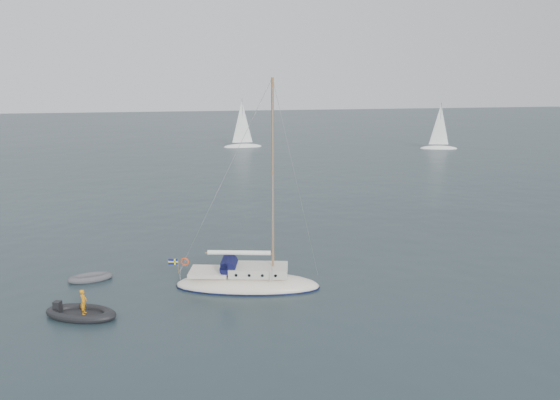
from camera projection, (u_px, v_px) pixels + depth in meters
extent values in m
plane|color=black|center=(285.00, 282.00, 31.98)|extent=(300.00, 300.00, 0.00)
ellipsoid|color=#F4E6D0|center=(248.00, 285.00, 31.13)|extent=(8.19, 2.55, 1.36)
cube|color=silver|center=(258.00, 269.00, 31.04)|extent=(3.27, 1.73, 0.50)
cube|color=#F4E6D0|center=(209.00, 275.00, 30.55)|extent=(2.18, 1.73, 0.23)
cylinder|color=#0F1038|center=(229.00, 267.00, 30.67)|extent=(0.87, 1.50, 0.87)
cube|color=#0F1038|center=(226.00, 264.00, 30.60)|extent=(0.41, 1.50, 0.36)
cylinder|color=#9A643D|center=(272.00, 179.00, 30.00)|extent=(0.14, 0.14, 10.92)
cylinder|color=#9A643D|center=(272.00, 169.00, 29.88)|extent=(0.05, 2.00, 0.05)
cylinder|color=#9A643D|center=(239.00, 254.00, 30.61)|extent=(3.82, 0.09, 0.09)
cylinder|color=white|center=(239.00, 253.00, 30.60)|extent=(3.55, 0.25, 0.25)
cylinder|color=gray|center=(182.00, 270.00, 30.20)|extent=(0.04, 2.00, 0.04)
torus|color=#EC4317|center=(181.00, 267.00, 30.71)|extent=(0.49, 0.09, 0.49)
cylinder|color=#9A643D|center=(176.00, 272.00, 30.16)|extent=(0.03, 0.03, 0.82)
cube|color=navy|center=(171.00, 268.00, 30.05)|extent=(0.55, 0.02, 0.35)
cube|color=#FDF61A|center=(171.00, 268.00, 30.05)|extent=(0.56, 0.03, 0.08)
cube|color=#FDF61A|center=(173.00, 267.00, 30.07)|extent=(0.08, 0.03, 0.36)
cylinder|color=black|center=(236.00, 265.00, 31.65)|extent=(0.16, 0.05, 0.16)
cylinder|color=black|center=(240.00, 276.00, 29.98)|extent=(0.16, 0.05, 0.16)
cylinder|color=black|center=(249.00, 264.00, 31.79)|extent=(0.16, 0.05, 0.16)
cylinder|color=black|center=(253.00, 275.00, 30.12)|extent=(0.16, 0.05, 0.16)
cylinder|color=black|center=(261.00, 264.00, 31.92)|extent=(0.16, 0.05, 0.16)
cylinder|color=black|center=(266.00, 274.00, 30.25)|extent=(0.16, 0.05, 0.16)
cylinder|color=black|center=(273.00, 263.00, 32.05)|extent=(0.16, 0.05, 0.16)
cylinder|color=black|center=(279.00, 273.00, 30.38)|extent=(0.16, 0.05, 0.16)
cube|color=#515257|center=(90.00, 279.00, 32.21)|extent=(1.56, 0.64, 0.09)
cube|color=black|center=(81.00, 314.00, 27.38)|extent=(2.34, 0.97, 0.12)
cube|color=black|center=(54.00, 311.00, 27.08)|extent=(0.34, 0.34, 0.58)
imported|color=orange|center=(84.00, 301.00, 27.26)|extent=(0.43, 0.54, 1.30)
ellipsoid|color=white|center=(243.00, 147.00, 90.24)|extent=(6.30, 2.10, 1.05)
cylinder|color=gray|center=(242.00, 122.00, 89.30)|extent=(0.11, 0.11, 7.35)
cone|color=white|center=(242.00, 122.00, 89.29)|extent=(3.36, 3.36, 6.83)
ellipsoid|color=white|center=(439.00, 149.00, 88.14)|extent=(5.91, 1.97, 0.99)
cylinder|color=gray|center=(440.00, 124.00, 87.26)|extent=(0.10, 0.10, 6.90)
cone|color=white|center=(440.00, 124.00, 87.25)|extent=(3.15, 3.15, 6.41)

